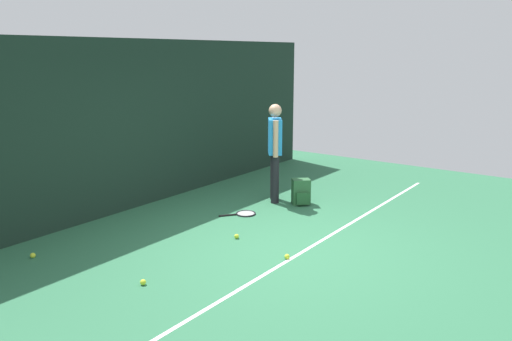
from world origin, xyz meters
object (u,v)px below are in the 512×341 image
tennis_player (275,147)px  tennis_ball_by_fence (143,282)px  tennis_ball_mid_court (33,255)px  tennis_ball_far_left (287,256)px  tennis_racket (244,214)px  tennis_ball_near_player (237,236)px  backpack (301,192)px

tennis_player → tennis_ball_by_fence: 3.81m
tennis_player → tennis_ball_mid_court: 4.18m
tennis_ball_by_fence → tennis_ball_mid_court: 1.75m
tennis_ball_mid_court → tennis_ball_far_left: 3.24m
tennis_player → tennis_ball_far_left: size_ratio=25.76×
tennis_ball_mid_court → tennis_player: bearing=-14.9°
tennis_racket → tennis_ball_by_fence: 2.78m
tennis_racket → tennis_ball_near_player: tennis_ball_near_player is taller
tennis_ball_near_player → tennis_ball_far_left: size_ratio=1.00×
tennis_ball_mid_court → tennis_ball_far_left: size_ratio=1.00×
tennis_player → tennis_ball_by_fence: (-3.63, -0.68, -0.93)m
backpack → tennis_ball_mid_court: size_ratio=6.67×
tennis_player → tennis_ball_near_player: bearing=161.3°
tennis_ball_mid_court → tennis_ball_far_left: bearing=-54.4°
tennis_ball_far_left → tennis_racket: bearing=54.0°
tennis_ball_near_player → tennis_ball_mid_court: size_ratio=1.00×
tennis_racket → backpack: (1.03, -0.45, 0.20)m
tennis_player → tennis_ball_by_fence: size_ratio=25.76×
tennis_ball_by_fence → tennis_ball_mid_court: bearing=99.9°
backpack → tennis_ball_far_left: (-2.15, -1.10, -0.18)m
tennis_ball_mid_court → tennis_ball_near_player: bearing=-38.8°
backpack → tennis_ball_far_left: size_ratio=6.67×
tennis_racket → tennis_ball_by_fence: (-2.70, -0.64, 0.02)m
backpack → tennis_ball_mid_court: 4.32m
tennis_ball_by_fence → tennis_ball_far_left: (1.58, -0.91, 0.00)m
backpack → tennis_ball_near_player: 1.97m
tennis_ball_by_fence → tennis_ball_mid_court: (-0.30, 1.73, 0.00)m
tennis_racket → tennis_ball_mid_court: (-3.00, 1.09, 0.02)m
tennis_ball_mid_court → tennis_ball_by_fence: bearing=-80.1°
tennis_ball_far_left → tennis_ball_by_fence: bearing=150.2°
tennis_racket → tennis_ball_near_player: size_ratio=9.08×
tennis_ball_by_fence → tennis_ball_mid_court: size_ratio=1.00×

